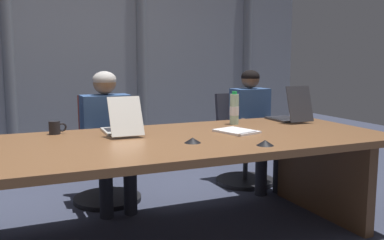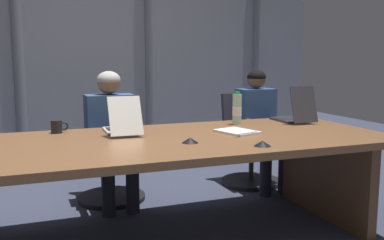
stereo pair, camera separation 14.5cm
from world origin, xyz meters
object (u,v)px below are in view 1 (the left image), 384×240
(office_chair_left_mid, at_px, (106,162))
(conference_mic_left_side, at_px, (265,143))
(water_bottle_primary, at_px, (234,109))
(conference_mic_middle, at_px, (193,140))
(spiral_notepad, at_px, (237,131))
(person_left_mid, at_px, (108,130))
(person_center, at_px, (254,122))
(coffee_mug_near, at_px, (55,128))
(laptop_left_mid, at_px, (121,126))
(office_chair_center, at_px, (243,150))
(laptop_center, at_px, (290,114))

(office_chair_left_mid, relative_size, conference_mic_left_side, 8.54)
(office_chair_left_mid, relative_size, water_bottle_primary, 3.44)
(conference_mic_middle, distance_m, spiral_notepad, 0.52)
(office_chair_left_mid, distance_m, person_left_mid, 0.35)
(conference_mic_left_side, bearing_deg, person_center, 60.76)
(coffee_mug_near, distance_m, conference_mic_left_side, 1.51)
(coffee_mug_near, bearing_deg, conference_mic_left_side, -39.31)
(laptop_left_mid, distance_m, office_chair_center, 1.69)
(laptop_center, bearing_deg, office_chair_left_mid, 65.25)
(laptop_left_mid, height_order, person_left_mid, person_left_mid)
(office_chair_left_mid, bearing_deg, office_chair_center, 95.19)
(laptop_center, bearing_deg, person_center, 2.79)
(office_chair_center, xyz_separation_m, conference_mic_middle, (-1.12, -1.26, 0.41))
(laptop_center, xyz_separation_m, coffee_mug_near, (-1.94, 0.14, -0.01))
(water_bottle_primary, bearing_deg, person_left_mid, 151.12)
(conference_mic_middle, relative_size, spiral_notepad, 0.31)
(laptop_center, height_order, spiral_notepad, laptop_center)
(person_left_mid, bearing_deg, laptop_center, 68.26)
(person_center, bearing_deg, office_chair_center, -170.05)
(conference_mic_left_side, relative_size, conference_mic_middle, 1.00)
(office_chair_center, height_order, coffee_mug_near, office_chair_center)
(person_center, height_order, conference_mic_middle, person_center)
(spiral_notepad, bearing_deg, conference_mic_middle, -169.60)
(office_chair_left_mid, bearing_deg, person_left_mid, 2.89)
(water_bottle_primary, xyz_separation_m, coffee_mug_near, (-1.41, 0.10, -0.08))
(coffee_mug_near, distance_m, conference_mic_middle, 1.04)
(person_center, height_order, water_bottle_primary, person_center)
(coffee_mug_near, bearing_deg, laptop_left_mid, -21.15)
(person_left_mid, relative_size, person_center, 1.00)
(person_left_mid, relative_size, coffee_mug_near, 9.19)
(water_bottle_primary, distance_m, conference_mic_left_side, 0.89)
(coffee_mug_near, bearing_deg, conference_mic_middle, -41.68)
(office_chair_left_mid, bearing_deg, coffee_mug_near, -34.84)
(water_bottle_primary, xyz_separation_m, spiral_notepad, (-0.18, -0.36, -0.12))
(person_left_mid, bearing_deg, person_center, 88.70)
(laptop_center, distance_m, coffee_mug_near, 1.95)
(office_chair_left_mid, xyz_separation_m, person_left_mid, (-0.01, -0.15, 0.31))
(conference_mic_middle, bearing_deg, office_chair_center, 48.47)
(coffee_mug_near, relative_size, spiral_notepad, 0.36)
(laptop_left_mid, relative_size, person_left_mid, 0.40)
(office_chair_center, relative_size, spiral_notepad, 2.56)
(office_chair_left_mid, height_order, person_center, person_center)
(conference_mic_middle, bearing_deg, person_center, 43.87)
(conference_mic_left_side, xyz_separation_m, spiral_notepad, (0.07, 0.49, -0.01))
(office_chair_center, bearing_deg, laptop_left_mid, -64.27)
(office_chair_center, xyz_separation_m, conference_mic_left_side, (-0.73, -1.52, 0.41))
(person_left_mid, xyz_separation_m, conference_mic_left_side, (0.69, -1.37, 0.09))
(person_left_mid, bearing_deg, conference_mic_left_side, 25.79)
(office_chair_left_mid, bearing_deg, laptop_center, 69.39)
(office_chair_left_mid, height_order, spiral_notepad, office_chair_left_mid)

